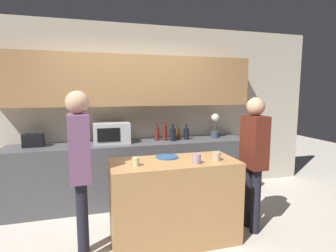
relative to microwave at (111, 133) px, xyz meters
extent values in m
cube|color=beige|center=(0.34, 0.30, 0.29)|extent=(6.40, 0.08, 2.70)
cube|color=#A37547|center=(0.34, 0.10, 0.76)|extent=(3.74, 0.32, 0.75)
cube|color=#4C4C51|center=(0.34, -0.05, -0.61)|extent=(3.60, 0.62, 0.91)
cube|color=#B27F4C|center=(0.59, -1.25, -0.60)|extent=(1.38, 0.62, 0.92)
cube|color=#B7BABC|center=(0.00, 0.00, 0.00)|extent=(0.52, 0.38, 0.30)
cube|color=black|center=(-0.05, -0.19, 0.00)|extent=(0.31, 0.01, 0.19)
cube|color=black|center=(-1.05, 0.00, -0.06)|extent=(0.26, 0.16, 0.18)
cube|color=black|center=(-1.10, 0.00, 0.03)|extent=(0.02, 0.11, 0.01)
cube|color=black|center=(-1.00, 0.00, 0.03)|extent=(0.02, 0.11, 0.01)
cylinder|color=#333D4C|center=(1.67, 0.00, -0.10)|extent=(0.14, 0.14, 0.10)
cylinder|color=#38662D|center=(1.67, 0.00, 0.04)|extent=(0.01, 0.01, 0.18)
sphere|color=silver|center=(1.67, 0.00, 0.18)|extent=(0.13, 0.13, 0.13)
cylinder|color=maroon|center=(0.69, 0.01, -0.05)|extent=(0.07, 0.07, 0.20)
cylinder|color=maroon|center=(0.69, 0.01, 0.09)|extent=(0.02, 0.02, 0.08)
cylinder|color=maroon|center=(0.81, -0.02, -0.04)|extent=(0.07, 0.07, 0.22)
cylinder|color=maroon|center=(0.81, -0.02, 0.11)|extent=(0.02, 0.02, 0.09)
cylinder|color=black|center=(0.92, -0.10, -0.05)|extent=(0.09, 0.09, 0.19)
cylinder|color=black|center=(0.92, -0.10, 0.08)|extent=(0.03, 0.03, 0.07)
cylinder|color=#472814|center=(1.03, 0.02, -0.06)|extent=(0.07, 0.07, 0.18)
cylinder|color=#472814|center=(1.03, 0.02, 0.06)|extent=(0.02, 0.02, 0.07)
cylinder|color=black|center=(1.16, -0.04, -0.06)|extent=(0.08, 0.08, 0.18)
cylinder|color=black|center=(1.16, -0.04, 0.06)|extent=(0.03, 0.03, 0.07)
cylinder|color=#2D5684|center=(0.55, -1.09, -0.14)|extent=(0.26, 0.26, 0.01)
cylinder|color=beige|center=(0.16, -1.33, -0.10)|extent=(0.07, 0.07, 0.09)
cylinder|color=#9D8BA4|center=(0.78, -1.41, -0.09)|extent=(0.08, 0.08, 0.10)
cylinder|color=tan|center=(1.04, -1.35, -0.10)|extent=(0.09, 0.09, 0.09)
cylinder|color=black|center=(1.55, -1.36, -0.67)|extent=(0.11, 0.11, 0.77)
cylinder|color=black|center=(1.56, -1.20, -0.67)|extent=(0.11, 0.11, 0.77)
cube|color=#582116|center=(1.56, -1.28, 0.02)|extent=(0.20, 0.35, 0.61)
sphere|color=tan|center=(1.56, -1.28, 0.43)|extent=(0.21, 0.21, 0.21)
cylinder|color=black|center=(-0.39, -1.23, -0.66)|extent=(0.11, 0.11, 0.81)
cylinder|color=black|center=(-0.38, -1.39, -0.66)|extent=(0.11, 0.11, 0.81)
cube|color=#744B70|center=(-0.38, -1.31, 0.07)|extent=(0.21, 0.35, 0.64)
sphere|color=tan|center=(-0.38, -1.31, 0.50)|extent=(0.22, 0.22, 0.22)
camera|label=1|loc=(-0.23, -3.89, 0.60)|focal=28.00mm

